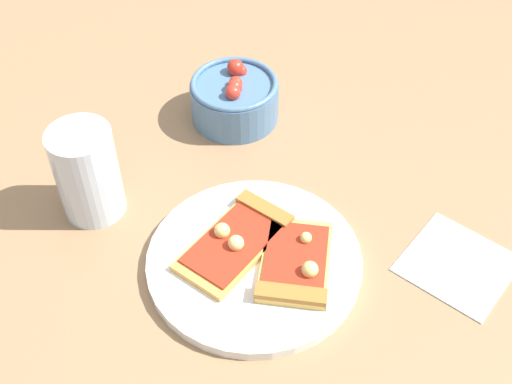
{
  "coord_description": "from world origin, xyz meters",
  "views": [
    {
      "loc": [
        -0.38,
        -0.31,
        0.63
      ],
      "look_at": [
        0.07,
        0.02,
        0.03
      ],
      "focal_mm": 46.25,
      "sensor_mm": 36.0,
      "label": 1
    }
  ],
  "objects_px": {
    "plate": "(253,262)",
    "soda_glass": "(88,176)",
    "paper_napkin": "(458,264)",
    "pizza_slice_far": "(236,237)",
    "pizza_slice_near": "(296,267)",
    "salad_bowl": "(235,98)"
  },
  "relations": [
    {
      "from": "plate",
      "to": "soda_glass",
      "type": "distance_m",
      "value": 0.23
    },
    {
      "from": "salad_bowl",
      "to": "paper_napkin",
      "type": "xyz_separation_m",
      "value": [
        -0.06,
        -0.38,
        -0.03
      ]
    },
    {
      "from": "pizza_slice_near",
      "to": "paper_napkin",
      "type": "distance_m",
      "value": 0.2
    },
    {
      "from": "salad_bowl",
      "to": "paper_napkin",
      "type": "height_order",
      "value": "salad_bowl"
    },
    {
      "from": "pizza_slice_near",
      "to": "soda_glass",
      "type": "xyz_separation_m",
      "value": [
        -0.06,
        0.27,
        0.04
      ]
    },
    {
      "from": "paper_napkin",
      "to": "pizza_slice_far",
      "type": "bearing_deg",
      "value": 120.58
    },
    {
      "from": "salad_bowl",
      "to": "soda_glass",
      "type": "xyz_separation_m",
      "value": [
        -0.25,
        0.03,
        0.02
      ]
    },
    {
      "from": "pizza_slice_near",
      "to": "plate",
      "type": "bearing_deg",
      "value": 106.96
    },
    {
      "from": "plate",
      "to": "pizza_slice_near",
      "type": "height_order",
      "value": "pizza_slice_near"
    },
    {
      "from": "pizza_slice_far",
      "to": "soda_glass",
      "type": "bearing_deg",
      "value": 106.15
    },
    {
      "from": "pizza_slice_far",
      "to": "soda_glass",
      "type": "xyz_separation_m",
      "value": [
        -0.05,
        0.19,
        0.04
      ]
    },
    {
      "from": "salad_bowl",
      "to": "soda_glass",
      "type": "relative_size",
      "value": 1.02
    },
    {
      "from": "soda_glass",
      "to": "paper_napkin",
      "type": "distance_m",
      "value": 0.46
    },
    {
      "from": "paper_napkin",
      "to": "soda_glass",
      "type": "bearing_deg",
      "value": 114.48
    },
    {
      "from": "pizza_slice_far",
      "to": "paper_napkin",
      "type": "bearing_deg",
      "value": -59.42
    },
    {
      "from": "pizza_slice_far",
      "to": "salad_bowl",
      "type": "bearing_deg",
      "value": 37.95
    },
    {
      "from": "plate",
      "to": "salad_bowl",
      "type": "bearing_deg",
      "value": 42.05
    },
    {
      "from": "pizza_slice_far",
      "to": "soda_glass",
      "type": "height_order",
      "value": "soda_glass"
    },
    {
      "from": "plate",
      "to": "pizza_slice_far",
      "type": "xyz_separation_m",
      "value": [
        0.01,
        0.03,
        0.01
      ]
    },
    {
      "from": "pizza_slice_near",
      "to": "paper_napkin",
      "type": "bearing_deg",
      "value": -48.47
    },
    {
      "from": "plate",
      "to": "salad_bowl",
      "type": "xyz_separation_m",
      "value": [
        0.21,
        0.19,
        0.03
      ]
    },
    {
      "from": "plate",
      "to": "paper_napkin",
      "type": "xyz_separation_m",
      "value": [
        0.14,
        -0.2,
        -0.01
      ]
    }
  ]
}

